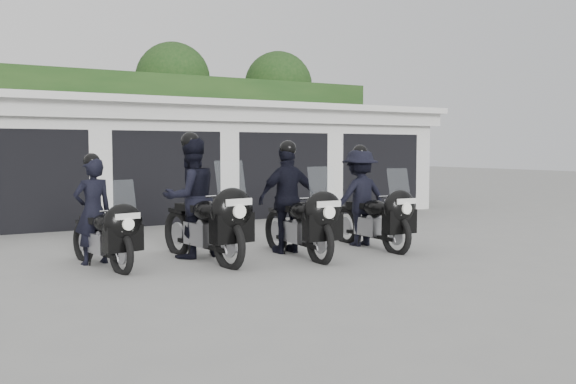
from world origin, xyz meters
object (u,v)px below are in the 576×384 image
police_bike_c (293,205)px  police_bike_b (197,204)px  police_bike_d (365,202)px  police_bike_a (101,221)px

police_bike_c → police_bike_b: bearing=168.4°
police_bike_b → police_bike_c: bearing=-22.0°
police_bike_c → police_bike_d: (1.56, 0.09, -0.02)m
police_bike_b → police_bike_d: (3.12, -0.26, -0.08)m
police_bike_a → police_bike_b: 1.51m
police_bike_a → police_bike_d: 4.64m
police_bike_b → police_bike_d: size_ratio=1.10×
police_bike_a → police_bike_b: size_ratio=0.83×
police_bike_b → police_bike_d: 3.14m
police_bike_c → police_bike_d: 1.56m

